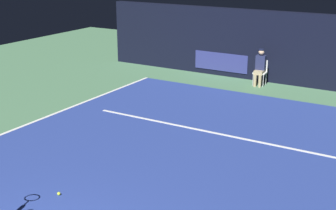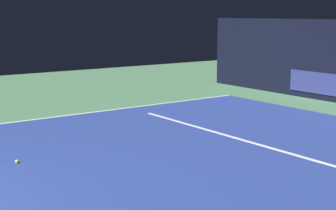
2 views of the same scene
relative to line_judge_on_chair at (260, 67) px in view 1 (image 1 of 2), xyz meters
name	(u,v)px [view 1 (image 1 of 2)]	position (x,y,z in m)	size (l,w,h in m)	color
ground_plane	(179,164)	(0.87, -7.37, -0.69)	(30.31, 30.31, 0.00)	#4C7A56
court_surface	(179,163)	(0.87, -7.37, -0.68)	(9.98, 12.30, 0.01)	navy
line_sideline_right	(26,125)	(-4.06, -7.37, -0.67)	(0.10, 12.30, 0.01)	white
line_service	(220,134)	(0.87, -5.22, -0.67)	(7.78, 0.10, 0.01)	white
back_wall	(292,49)	(0.87, 0.72, 0.61)	(15.28, 0.33, 2.60)	black
line_judge_on_chair	(260,67)	(0.00, 0.00, 0.00)	(0.47, 0.55, 1.32)	white
tennis_ball	(59,194)	(-0.43, -9.92, -0.64)	(0.07, 0.07, 0.07)	#CCE033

